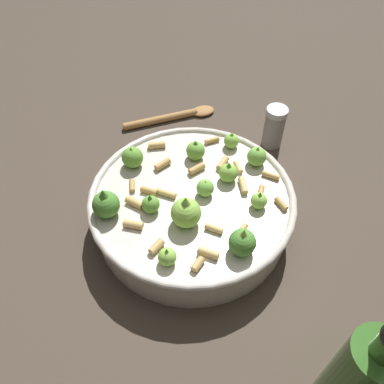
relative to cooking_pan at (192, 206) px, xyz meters
The scene contains 5 objects.
ground_plane 0.04m from the cooking_pan, 26.19° to the left, with size 2.40×2.40×0.00m, color #42382D.
cooking_pan is the anchor object (origin of this frame).
pepper_shaker 0.26m from the cooking_pan, 19.18° to the left, with size 0.04×0.04×0.09m.
olive_oil_bottle 0.35m from the cooking_pan, 88.47° to the right, with size 0.06×0.06×0.22m.
wooden_spoon 0.29m from the cooking_pan, 65.89° to the left, with size 0.21×0.07×0.02m.
Camera 1 is at (-0.22, -0.36, 0.57)m, focal length 37.22 mm.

